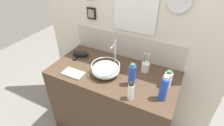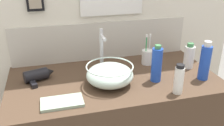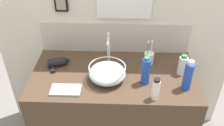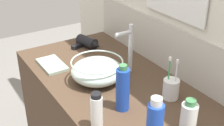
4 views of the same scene
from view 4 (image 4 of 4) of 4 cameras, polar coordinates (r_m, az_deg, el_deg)
The scene contains 9 objects.
back_panel at distance 1.69m, azimuth 10.62°, elevation 10.38°, with size 2.04×0.10×2.41m.
glass_bowl_sink at distance 1.61m, azimuth -2.73°, elevation -1.38°, with size 0.27×0.27×0.12m.
faucet at distance 1.66m, azimuth 3.14°, elevation 3.17°, with size 0.02×0.11×0.27m.
hair_drier at distance 2.00m, azimuth -4.40°, elevation 3.72°, with size 0.19×0.17×0.07m.
toothbrush_cup at distance 1.50m, azimuth 10.72°, elevation -4.59°, with size 0.08×0.08×0.21m.
spray_bottle at distance 1.27m, azimuth 13.80°, elevation -9.95°, with size 0.07×0.07×0.17m.
shampoo_bottle at distance 1.27m, azimuth -2.84°, elevation -8.85°, with size 0.05×0.05×0.17m.
soap_dispenser at distance 1.37m, azimuth 1.97°, elevation -4.76°, with size 0.06×0.06×0.22m.
hand_towel at distance 1.81m, azimuth -10.91°, elevation -0.29°, with size 0.21×0.12×0.02m, color #99B29E.
Camera 4 is at (1.19, -0.75, 1.69)m, focal length 50.00 mm.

